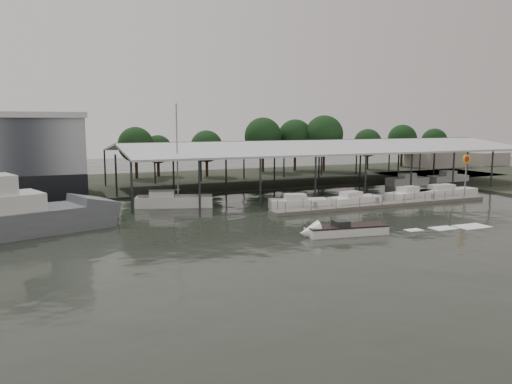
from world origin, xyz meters
name	(u,v)px	position (x,y,z in m)	size (l,w,h in m)	color
ground	(313,237)	(0.00, 0.00, 0.00)	(200.00, 200.00, 0.00)	#252A22
land_strip_far	(182,181)	(0.00, 42.00, 0.10)	(140.00, 30.00, 0.30)	#343A2C
covered_boat_shed	(319,145)	(17.00, 28.00, 6.13)	(58.24, 24.00, 6.96)	silver
floating_dock	(384,205)	(15.00, 10.00, 0.20)	(28.00, 2.00, 1.40)	slate
shell_fuel_sign	(466,168)	(27.00, 9.99, 3.93)	(1.10, 0.18, 5.55)	gray
distant_commercial_buildings	(451,158)	(59.03, 44.69, 1.84)	(22.00, 8.00, 4.00)	gray
grey_trawler	(2,218)	(-23.67, 10.28, 1.58)	(19.35, 10.58, 8.84)	slate
white_sailboat	(173,201)	(-7.01, 19.35, 0.65)	(8.90, 5.07, 11.70)	white
speedboat_underway	(340,230)	(2.38, -0.32, 0.39)	(18.60, 4.62, 2.00)	white
moored_cruiser_0	(298,203)	(5.33, 12.56, 0.61)	(6.84, 3.68, 1.70)	white
moored_cruiser_1	(354,200)	(12.07, 11.74, 0.61)	(6.43, 2.83, 1.70)	white
moored_cruiser_2	(411,195)	(21.05, 12.78, 0.61)	(7.72, 3.94, 1.70)	white
moored_cruiser_3	(444,192)	(26.26, 12.64, 0.61)	(9.08, 2.23, 1.70)	white
horizon_tree_line	(299,140)	(24.36, 47.77, 6.20)	(68.37, 10.06, 10.73)	black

